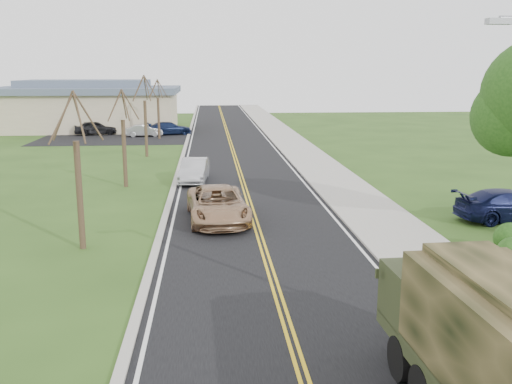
{
  "coord_description": "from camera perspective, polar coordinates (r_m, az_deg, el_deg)",
  "views": [
    {
      "loc": [
        -2.04,
        -11.72,
        6.82
      ],
      "look_at": [
        -0.11,
        11.51,
        1.8
      ],
      "focal_mm": 40.0,
      "sensor_mm": 36.0,
      "label": 1
    }
  ],
  "objects": [
    {
      "name": "bare_tree_d",
      "position": [
        58.09,
        -9.73,
        7.77
      ],
      "size": [
        1.88,
        2.2,
        5.91
      ],
      "color": "#38281C",
      "rests_on": "ground"
    },
    {
      "name": "road",
      "position": [
        52.21,
        -2.48,
        4.64
      ],
      "size": [
        8.0,
        120.0,
        0.01
      ],
      "primitive_type": "cube",
      "color": "black",
      "rests_on": "ground"
    },
    {
      "name": "lot_car_navy",
      "position": [
        61.75,
        -8.67,
        6.32
      ],
      "size": [
        5.08,
        3.19,
        1.37
      ],
      "primitive_type": "imported",
      "rotation": [
        0.0,
        0.0,
        1.86
      ],
      "color": "#0F1938",
      "rests_on": "ground"
    },
    {
      "name": "military_truck",
      "position": [
        11.79,
        22.89,
        -13.75
      ],
      "size": [
        2.48,
        6.59,
        3.25
      ],
      "rotation": [
        0.0,
        0.0,
        0.03
      ],
      "color": "black",
      "rests_on": "ground"
    },
    {
      "name": "sidewalk_right",
      "position": [
        52.77,
        3.95,
        4.76
      ],
      "size": [
        3.2,
        120.0,
        0.1
      ],
      "primitive_type": "cube",
      "color": "#9E998E",
      "rests_on": "ground"
    },
    {
      "name": "curb_left",
      "position": [
        52.21,
        -7.05,
        4.61
      ],
      "size": [
        0.3,
        120.0,
        0.1
      ],
      "primitive_type": "cube",
      "color": "#9E998E",
      "rests_on": "ground"
    },
    {
      "name": "suv_champagne",
      "position": [
        26.1,
        -3.85,
        -1.25
      ],
      "size": [
        3.05,
        5.83,
        1.57
      ],
      "primitive_type": "imported",
      "rotation": [
        0.0,
        0.0,
        0.08
      ],
      "color": "#A57F5D",
      "rests_on": "ground"
    },
    {
      "name": "bare_tree_c",
      "position": [
        46.17,
        -10.99,
        6.91
      ],
      "size": [
        2.04,
        2.39,
        6.42
      ],
      "color": "#38281C",
      "rests_on": "ground"
    },
    {
      "name": "ground",
      "position": [
        13.72,
        4.66,
        -17.72
      ],
      "size": [
        160.0,
        160.0,
        0.0
      ],
      "primitive_type": "plane",
      "color": "#2A4617",
      "rests_on": "ground"
    },
    {
      "name": "lot_car_dark",
      "position": [
        63.16,
        -15.74,
        6.19
      ],
      "size": [
        4.67,
        2.61,
        1.5
      ],
      "primitive_type": "imported",
      "rotation": [
        0.0,
        0.0,
        1.77
      ],
      "color": "black",
      "rests_on": "ground"
    },
    {
      "name": "bare_tree_a",
      "position": [
        22.68,
        -17.31,
        0.93
      ],
      "size": [
        1.93,
        2.26,
        6.08
      ],
      "color": "#38281C",
      "rests_on": "ground"
    },
    {
      "name": "lot_car_silver",
      "position": [
        60.5,
        -11.13,
        6.05
      ],
      "size": [
        3.93,
        1.8,
        1.25
      ],
      "primitive_type": "imported",
      "rotation": [
        0.0,
        0.0,
        1.7
      ],
      "color": "#A1A2A6",
      "rests_on": "ground"
    },
    {
      "name": "curb_right",
      "position": [
        52.53,
        2.06,
        4.75
      ],
      "size": [
        0.3,
        120.0,
        0.12
      ],
      "primitive_type": "cube",
      "color": "#9E998E",
      "rests_on": "ground"
    },
    {
      "name": "bare_tree_b",
      "position": [
        34.36,
        -13.06,
        4.58
      ],
      "size": [
        1.83,
        2.14,
        5.73
      ],
      "color": "#38281C",
      "rests_on": "ground"
    },
    {
      "name": "sedan_silver",
      "position": [
        35.39,
        -6.21,
        2.16
      ],
      "size": [
        1.89,
        4.5,
        1.44
      ],
      "primitive_type": "imported",
      "rotation": [
        0.0,
        0.0,
        -0.08
      ],
      "color": "#B4B4B9",
      "rests_on": "ground"
    },
    {
      "name": "pickup_navy",
      "position": [
        28.6,
        24.01,
        -1.22
      ],
      "size": [
        5.14,
        2.44,
        1.45
      ],
      "primitive_type": "imported",
      "rotation": [
        0.0,
        0.0,
        1.65
      ],
      "color": "#0E1336",
      "rests_on": "ground"
    },
    {
      "name": "commercial_building",
      "position": [
        69.24,
        -16.54,
        8.24
      ],
      "size": [
        25.5,
        21.5,
        5.65
      ],
      "color": "tan",
      "rests_on": "ground"
    }
  ]
}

